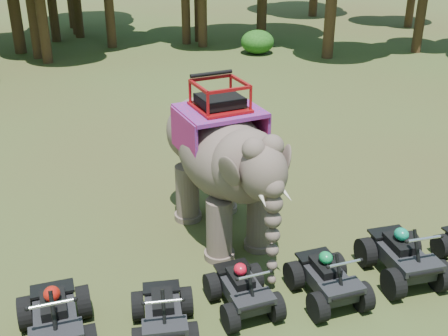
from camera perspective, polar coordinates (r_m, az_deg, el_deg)
The scene contains 7 objects.
ground at distance 12.96m, azimuth 1.62°, elevation -9.81°, with size 110.00×110.00×0.00m, color #47381E.
elephant at distance 13.21m, azimuth -0.24°, elevation 0.79°, with size 2.06×4.69×3.94m, color brown, non-canonical shape.
atv_0 at distance 11.02m, azimuth -16.86°, elevation -13.83°, with size 1.35×1.86×1.38m, color black, non-canonical shape.
atv_1 at distance 10.85m, azimuth -6.21°, elevation -13.95°, with size 1.19×1.63×1.21m, color black, non-canonical shape.
atv_2 at distance 11.39m, azimuth 1.94°, elevation -11.67°, with size 1.18×1.61×1.20m, color black, non-canonical shape.
atv_3 at distance 11.83m, azimuth 10.55°, elevation -10.40°, with size 1.24×1.70×1.26m, color black, non-canonical shape.
atv_4 at distance 12.81m, azimuth 17.79°, elevation -7.90°, with size 1.36×1.86×1.38m, color black, non-canonical shape.
Camera 1 is at (-3.53, -10.02, 7.42)m, focal length 45.00 mm.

